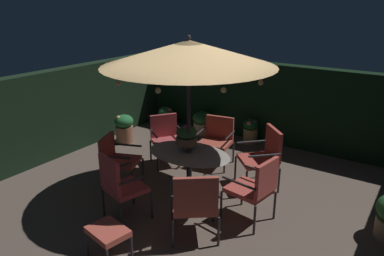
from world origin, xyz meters
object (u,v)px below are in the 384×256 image
patio_chair_north (264,154)px  centerpiece_planter (187,136)px  patio_chair_west (255,186)px  patio_chair_southeast (117,157)px  potted_plant_back_left (166,117)px  patio_chair_south (120,184)px  potted_plant_front_corner (251,131)px  patio_chair_southwest (195,201)px  potted_plant_right_near (124,128)px  patio_dining_table (189,162)px  patio_chair_northeast (217,137)px  ottoman_footrest (108,233)px  patio_umbrella (189,53)px  patio_chair_east (166,136)px  potted_plant_left_far (202,122)px

patio_chair_north → centerpiece_planter: bearing=-140.8°
patio_chair_north → patio_chair_west: bearing=-72.2°
patio_chair_southeast → potted_plant_back_left: bearing=112.3°
patio_chair_south → potted_plant_back_left: patio_chair_south is taller
potted_plant_front_corner → patio_chair_west: bearing=-63.7°
patio_chair_west → potted_plant_back_left: patio_chair_west is taller
patio_chair_southeast → potted_plant_front_corner: bearing=71.0°
patio_chair_southwest → potted_plant_front_corner: 3.83m
patio_chair_north → potted_plant_right_near: patio_chair_north is taller
patio_chair_southwest → potted_plant_right_near: patio_chair_southwest is taller
patio_dining_table → patio_chair_south: size_ratio=1.40×
patio_chair_northeast → patio_chair_south: bearing=-93.4°
patio_dining_table → potted_plant_right_near: bearing=156.6°
potted_plant_back_left → patio_chair_west: bearing=-35.6°
centerpiece_planter → patio_chair_south: size_ratio=0.42×
patio_chair_northeast → patio_chair_south: size_ratio=0.90×
ottoman_footrest → potted_plant_right_near: size_ratio=0.87×
centerpiece_planter → patio_chair_southwest: bearing=-50.8°
patio_umbrella → patio_chair_east: bearing=144.9°
patio_chair_northeast → patio_chair_west: 2.12m
patio_chair_south → potted_plant_right_near: patio_chair_south is taller
potted_plant_right_near → potted_plant_back_left: bearing=83.1°
potted_plant_front_corner → patio_chair_southeast: bearing=-109.0°
patio_dining_table → patio_umbrella: patio_umbrella is taller
patio_umbrella → patio_chair_north: (0.94, 0.92, -1.76)m
patio_chair_southwest → patio_chair_west: bearing=59.5°
patio_dining_table → patio_chair_northeast: size_ratio=1.55×
patio_chair_north → potted_plant_left_far: size_ratio=1.90×
patio_chair_southeast → potted_plant_back_left: (-1.20, 2.93, -0.24)m
patio_chair_west → potted_plant_left_far: bearing=133.9°
patio_chair_southwest → potted_plant_back_left: patio_chair_southwest is taller
patio_umbrella → patio_chair_south: bearing=-106.3°
patio_dining_table → patio_chair_south: bearing=-106.3°
potted_plant_front_corner → potted_plant_back_left: (-2.28, -0.22, -0.01)m
patio_chair_northeast → patio_chair_southwest: 2.53m
patio_chair_south → potted_plant_left_far: bearing=104.9°
centerpiece_planter → ottoman_footrest: (0.22, -2.05, -0.60)m
patio_chair_northeast → potted_plant_right_near: patio_chair_northeast is taller
patio_chair_southwest → potted_plant_left_far: 4.25m
potted_plant_left_far → potted_plant_back_left: 1.03m
potted_plant_front_corner → patio_umbrella: bearing=-87.3°
centerpiece_planter → patio_chair_west: size_ratio=0.43×
patio_dining_table → patio_chair_west: (1.30, -0.20, 0.03)m
centerpiece_planter → potted_plant_right_near: (-2.47, 1.04, -0.64)m
patio_chair_northeast → potted_plant_front_corner: 1.42m
patio_chair_northeast → patio_chair_east: bearing=-147.8°
patio_chair_west → ottoman_footrest: size_ratio=1.81×
patio_chair_northeast → patio_chair_southeast: patio_chair_northeast is taller
patio_chair_northeast → patio_chair_southwest: (1.02, -2.32, 0.03)m
potted_plant_left_far → potted_plant_front_corner: potted_plant_front_corner is taller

